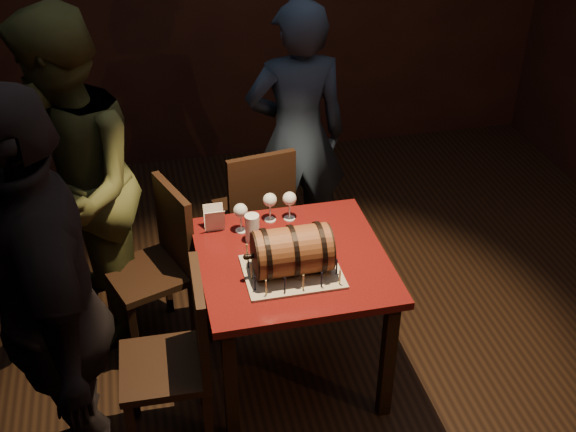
# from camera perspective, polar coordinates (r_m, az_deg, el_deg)

# --- Properties ---
(room_shell) EXTENTS (5.04, 5.04, 2.80)m
(room_shell) POSITION_cam_1_polar(r_m,az_deg,el_deg) (3.16, 1.94, 6.57)
(room_shell) COLOR black
(room_shell) RESTS_ON ground
(pub_table) EXTENTS (0.90, 0.90, 0.75)m
(pub_table) POSITION_cam_1_polar(r_m,az_deg,el_deg) (3.54, 0.36, -4.72)
(pub_table) COLOR #450B0C
(pub_table) RESTS_ON ground
(cake_board) EXTENTS (0.45, 0.35, 0.01)m
(cake_board) POSITION_cam_1_polar(r_m,az_deg,el_deg) (3.38, 0.33, -4.42)
(cake_board) COLOR #AB9D89
(cake_board) RESTS_ON pub_table
(barrel_cake) EXTENTS (0.41, 0.24, 0.24)m
(barrel_cake) POSITION_cam_1_polar(r_m,az_deg,el_deg) (3.30, 0.33, -2.78)
(barrel_cake) COLOR brown
(barrel_cake) RESTS_ON cake_board
(birthday_candles) EXTENTS (0.40, 0.30, 0.09)m
(birthday_candles) POSITION_cam_1_polar(r_m,az_deg,el_deg) (3.35, 0.33, -3.79)
(birthday_candles) COLOR #D9C981
(birthday_candles) RESTS_ON cake_board
(wine_glass_left) EXTENTS (0.07, 0.07, 0.16)m
(wine_glass_left) POSITION_cam_1_polar(r_m,az_deg,el_deg) (3.60, -3.77, 0.34)
(wine_glass_left) COLOR silver
(wine_glass_left) RESTS_ON pub_table
(wine_glass_mid) EXTENTS (0.07, 0.07, 0.16)m
(wine_glass_mid) POSITION_cam_1_polar(r_m,az_deg,el_deg) (3.68, -1.44, 1.18)
(wine_glass_mid) COLOR silver
(wine_glass_mid) RESTS_ON pub_table
(wine_glass_right) EXTENTS (0.07, 0.07, 0.16)m
(wine_glass_right) POSITION_cam_1_polar(r_m,az_deg,el_deg) (3.69, 0.12, 1.29)
(wine_glass_right) COLOR silver
(wine_glass_right) RESTS_ON pub_table
(pint_of_ale) EXTENTS (0.07, 0.07, 0.15)m
(pint_of_ale) POSITION_cam_1_polar(r_m,az_deg,el_deg) (3.55, -2.84, -1.03)
(pint_of_ale) COLOR silver
(pint_of_ale) RESTS_ON pub_table
(menu_card) EXTENTS (0.10, 0.05, 0.13)m
(menu_card) POSITION_cam_1_polar(r_m,az_deg,el_deg) (3.65, -5.84, -0.25)
(menu_card) COLOR white
(menu_card) RESTS_ON pub_table
(chair_back) EXTENTS (0.46, 0.46, 0.93)m
(chair_back) POSITION_cam_1_polar(r_m,az_deg,el_deg) (4.26, -2.49, 0.55)
(chair_back) COLOR black
(chair_back) RESTS_ON ground
(chair_left_rear) EXTENTS (0.51, 0.51, 0.93)m
(chair_left_rear) POSITION_cam_1_polar(r_m,az_deg,el_deg) (3.91, -10.06, -3.32)
(chair_left_rear) COLOR black
(chair_left_rear) RESTS_ON ground
(chair_left_front) EXTENTS (0.41, 0.41, 0.93)m
(chair_left_front) POSITION_cam_1_polar(r_m,az_deg,el_deg) (3.34, -8.47, -10.66)
(chair_left_front) COLOR black
(chair_left_front) RESTS_ON ground
(person_back) EXTENTS (0.63, 0.42, 1.69)m
(person_back) POSITION_cam_1_polar(r_m,az_deg,el_deg) (4.36, 0.71, 6.24)
(person_back) COLOR #1B2537
(person_back) RESTS_ON ground
(person_left_rear) EXTENTS (0.77, 0.95, 1.86)m
(person_left_rear) POSITION_cam_1_polar(r_m,az_deg,el_deg) (3.83, -16.76, 2.08)
(person_left_rear) COLOR #3E4221
(person_left_rear) RESTS_ON ground
(person_left_front) EXTENTS (0.68, 1.20, 1.93)m
(person_left_front) POSITION_cam_1_polar(r_m,az_deg,el_deg) (2.98, -18.32, -7.23)
(person_left_front) COLOR black
(person_left_front) RESTS_ON ground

